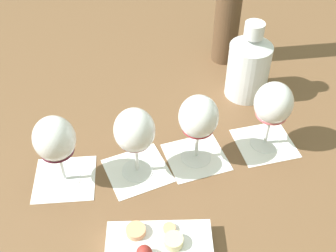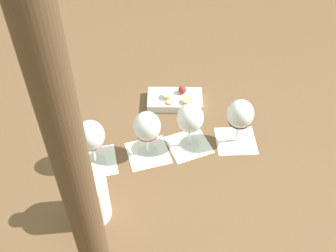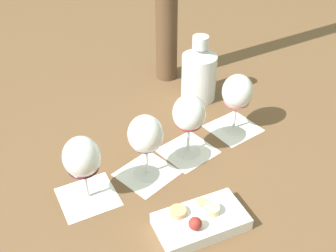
# 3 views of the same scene
# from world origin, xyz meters

# --- Properties ---
(ground_plane) EXTENTS (8.00, 8.00, 0.00)m
(ground_plane) POSITION_xyz_m (0.00, 0.00, 0.00)
(ground_plane) COLOR brown
(tasting_card_0) EXTENTS (0.16, 0.16, 0.00)m
(tasting_card_0) POSITION_xyz_m (-0.18, -0.11, 0.00)
(tasting_card_0) COLOR white
(tasting_card_0) RESTS_ON ground_plane
(tasting_card_1) EXTENTS (0.16, 0.16, 0.00)m
(tasting_card_1) POSITION_xyz_m (-0.05, -0.03, 0.00)
(tasting_card_1) COLOR white
(tasting_card_1) RESTS_ON ground_plane
(tasting_card_2) EXTENTS (0.16, 0.16, 0.00)m
(tasting_card_2) POSITION_xyz_m (0.05, 0.04, 0.00)
(tasting_card_2) COLOR white
(tasting_card_2) RESTS_ON ground_plane
(tasting_card_3) EXTENTS (0.15, 0.15, 0.00)m
(tasting_card_3) POSITION_xyz_m (0.18, 0.10, 0.00)
(tasting_card_3) COLOR white
(tasting_card_3) RESTS_ON ground_plane
(wine_glass_0) EXTENTS (0.08, 0.08, 0.15)m
(wine_glass_0) POSITION_xyz_m (-0.18, -0.11, 0.11)
(wine_glass_0) COLOR white
(wine_glass_0) RESTS_ON tasting_card_0
(wine_glass_1) EXTENTS (0.08, 0.08, 0.15)m
(wine_glass_1) POSITION_xyz_m (-0.05, -0.03, 0.10)
(wine_glass_1) COLOR white
(wine_glass_1) RESTS_ON tasting_card_1
(wine_glass_2) EXTENTS (0.08, 0.08, 0.15)m
(wine_glass_2) POSITION_xyz_m (0.05, 0.04, 0.10)
(wine_glass_2) COLOR white
(wine_glass_2) RESTS_ON tasting_card_2
(wine_glass_3) EXTENTS (0.08, 0.08, 0.15)m
(wine_glass_3) POSITION_xyz_m (0.18, 0.10, 0.11)
(wine_glass_3) COLOR white
(wine_glass_3) RESTS_ON tasting_card_3
(ceramic_vase) EXTENTS (0.10, 0.10, 0.19)m
(ceramic_vase) POSITION_xyz_m (-0.11, -0.27, 0.08)
(ceramic_vase) COLOR silver
(ceramic_vase) RESTS_ON ground_plane
(snack_dish) EXTENTS (0.20, 0.15, 0.05)m
(snack_dish) POSITION_xyz_m (-0.04, 0.20, 0.02)
(snack_dish) COLOR silver
(snack_dish) RESTS_ON ground_plane
(umbrella_pole) EXTENTS (0.06, 0.06, 0.77)m
(umbrella_pole) POSITION_xyz_m (-0.04, -0.40, 0.38)
(umbrella_pole) COLOR brown
(umbrella_pole) RESTS_ON ground_plane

